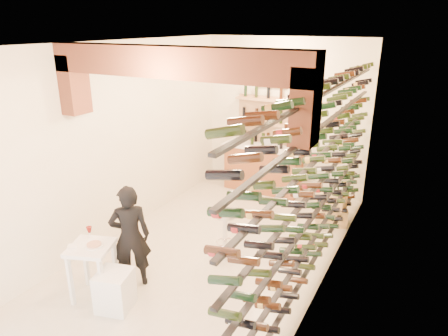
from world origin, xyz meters
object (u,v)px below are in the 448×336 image
at_px(person, 130,237).
at_px(crate_lower, 330,215).
at_px(wine_rack, 316,175).
at_px(white_stool, 115,290).
at_px(chrome_barstool, 225,230).
at_px(back_counter, 263,167).
at_px(tasting_table, 91,255).

relative_size(person, crate_lower, 2.65).
bearing_deg(wine_rack, white_stool, -136.92).
relative_size(white_stool, chrome_barstool, 0.70).
distance_m(wine_rack, back_counter, 3.38).
distance_m(back_counter, crate_lower, 1.95).
height_order(back_counter, white_stool, back_counter).
xyz_separation_m(wine_rack, white_stool, (-1.96, -1.83, -1.29)).
bearing_deg(white_stool, chrome_barstool, 70.55).
relative_size(tasting_table, chrome_barstool, 1.26).
distance_m(white_stool, chrome_barstool, 1.91).
xyz_separation_m(wine_rack, crate_lower, (-0.13, 1.76, -1.38)).
xyz_separation_m(person, chrome_barstool, (0.77, 1.28, -0.31)).
distance_m(wine_rack, tasting_table, 3.10).
bearing_deg(person, tasting_table, 17.79).
bearing_deg(back_counter, wine_rack, -55.34).
distance_m(back_counter, person, 3.99).
distance_m(tasting_table, white_stool, 0.55).
height_order(wine_rack, tasting_table, wine_rack).
bearing_deg(tasting_table, wine_rack, 17.25).
xyz_separation_m(back_counter, white_stool, (-0.13, -4.48, -0.28)).
xyz_separation_m(person, crate_lower, (1.97, 3.09, -0.57)).
height_order(wine_rack, person, wine_rack).
relative_size(white_stool, crate_lower, 0.93).
bearing_deg(wine_rack, crate_lower, 94.25).
bearing_deg(wine_rack, person, -147.74).
bearing_deg(white_stool, back_counter, 88.33).
xyz_separation_m(wine_rack, back_counter, (-1.83, 2.65, -1.02)).
relative_size(back_counter, white_stool, 3.31).
xyz_separation_m(back_counter, chrome_barstool, (0.50, -2.69, -0.11)).
bearing_deg(white_stool, person, 104.95).
xyz_separation_m(white_stool, crate_lower, (1.83, 3.60, -0.09)).
relative_size(tasting_table, crate_lower, 1.66).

